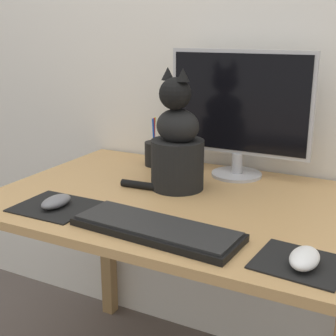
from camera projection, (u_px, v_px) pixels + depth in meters
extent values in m
cube|color=silver|center=(236.00, 19.00, 1.58)|extent=(7.00, 0.04, 2.50)
cube|color=tan|center=(183.00, 202.00, 1.39)|extent=(1.11, 0.76, 0.02)
cube|color=olive|center=(108.00, 238.00, 2.01)|extent=(0.05, 0.05, 0.71)
cylinder|color=#B2B2B7|center=(237.00, 174.00, 1.59)|extent=(0.17, 0.17, 0.01)
cylinder|color=#B2B2B7|center=(237.00, 163.00, 1.58)|extent=(0.04, 0.04, 0.07)
cube|color=#B2B2B7|center=(240.00, 103.00, 1.52)|extent=(0.48, 0.02, 0.34)
cube|color=black|center=(239.00, 103.00, 1.51)|extent=(0.45, 0.00, 0.32)
cube|color=black|center=(156.00, 230.00, 1.14)|extent=(0.44, 0.18, 0.02)
cube|color=black|center=(156.00, 225.00, 1.14)|extent=(0.42, 0.16, 0.01)
cube|color=black|center=(55.00, 206.00, 1.31)|extent=(0.21, 0.18, 0.00)
cube|color=black|center=(299.00, 263.00, 0.99)|extent=(0.20, 0.18, 0.00)
ellipsoid|color=slate|center=(56.00, 202.00, 1.30)|extent=(0.06, 0.10, 0.03)
ellipsoid|color=white|center=(305.00, 258.00, 0.97)|extent=(0.06, 0.10, 0.04)
cylinder|color=black|center=(177.00, 164.00, 1.45)|extent=(0.20, 0.20, 0.15)
ellipsoid|color=black|center=(178.00, 126.00, 1.41)|extent=(0.17, 0.15, 0.11)
sphere|color=black|center=(175.00, 94.00, 1.38)|extent=(0.12, 0.12, 0.10)
cone|color=black|center=(168.00, 73.00, 1.38)|extent=(0.05, 0.05, 0.04)
cone|color=black|center=(183.00, 75.00, 1.34)|extent=(0.05, 0.05, 0.04)
cylinder|color=black|center=(152.00, 187.00, 1.44)|extent=(0.21, 0.04, 0.02)
cylinder|color=black|center=(157.00, 154.00, 1.70)|extent=(0.09, 0.09, 0.09)
cylinder|color=#1E47B2|center=(154.00, 138.00, 1.68)|extent=(0.01, 0.01, 0.14)
cylinder|color=yellow|center=(154.00, 136.00, 1.70)|extent=(0.01, 0.02, 0.14)
cylinder|color=red|center=(154.00, 137.00, 1.69)|extent=(0.01, 0.02, 0.14)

